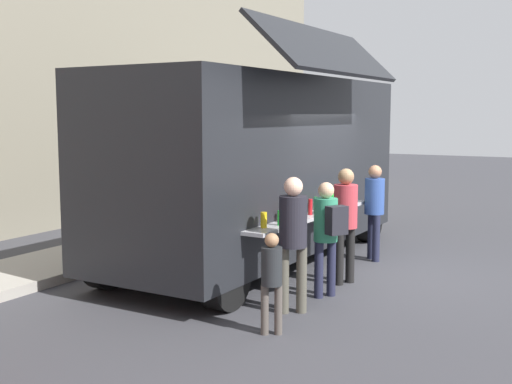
% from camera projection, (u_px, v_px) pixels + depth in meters
% --- Properties ---
extents(ground_plane, '(60.00, 60.00, 0.00)m').
position_uv_depth(ground_plane, '(378.00, 274.00, 10.09)').
color(ground_plane, '#38383D').
extents(food_truck_main, '(6.63, 3.21, 3.80)m').
position_uv_depth(food_truck_main, '(260.00, 163.00, 10.76)').
color(food_truck_main, black).
rests_on(food_truck_main, ground).
extents(trash_bin, '(0.60, 0.60, 1.04)m').
position_uv_depth(trash_bin, '(246.00, 199.00, 15.08)').
color(trash_bin, '#2E6337').
rests_on(trash_bin, ground).
extents(customer_front_ordering, '(0.35, 0.35, 1.71)m').
position_uv_depth(customer_front_ordering, '(345.00, 215.00, 9.39)').
color(customer_front_ordering, black).
rests_on(customer_front_ordering, ground).
extents(customer_mid_with_backpack, '(0.45, 0.52, 1.59)m').
position_uv_depth(customer_mid_with_backpack, '(327.00, 228.00, 8.68)').
color(customer_mid_with_backpack, '#202138').
rests_on(customer_mid_with_backpack, ground).
extents(customer_rear_waiting, '(0.35, 0.35, 1.73)m').
position_uv_depth(customer_rear_waiting, '(293.00, 232.00, 8.00)').
color(customer_rear_waiting, '#4D4A40').
rests_on(customer_rear_waiting, ground).
extents(customer_extra_browsing, '(0.33, 0.33, 1.64)m').
position_uv_depth(customer_extra_browsing, '(374.00, 204.00, 10.93)').
color(customer_extra_browsing, '#1F233A').
rests_on(customer_extra_browsing, ground).
extents(child_near_queue, '(0.24, 0.24, 1.18)m').
position_uv_depth(child_near_queue, '(272.00, 274.00, 7.24)').
color(child_near_queue, '#4D4640').
rests_on(child_near_queue, ground).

